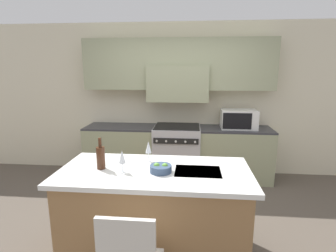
{
  "coord_description": "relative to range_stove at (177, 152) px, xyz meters",
  "views": [
    {
      "loc": [
        0.26,
        -2.8,
        1.89
      ],
      "look_at": [
        -0.05,
        0.45,
        1.18
      ],
      "focal_mm": 28.0,
      "sensor_mm": 36.0,
      "label": 1
    }
  ],
  "objects": [
    {
      "name": "wine_glass_near",
      "position": [
        -0.39,
        -2.12,
        0.61
      ],
      "size": [
        0.06,
        0.06,
        0.22
      ],
      "color": "white",
      "rests_on": "kitchen_island"
    },
    {
      "name": "ground_plane",
      "position": [
        0.0,
        -1.61,
        -0.47
      ],
      "size": [
        10.0,
        10.0,
        0.0
      ],
      "primitive_type": "plane",
      "color": "brown"
    },
    {
      "name": "microwave",
      "position": [
        1.04,
        0.02,
        0.6
      ],
      "size": [
        0.59,
        0.37,
        0.32
      ],
      "color": "silver",
      "rests_on": "back_counter"
    },
    {
      "name": "wine_bottle",
      "position": [
        -0.63,
        -2.05,
        0.58
      ],
      "size": [
        0.08,
        0.08,
        0.31
      ],
      "color": "#422314",
      "rests_on": "kitchen_island"
    },
    {
      "name": "back_cabinetry",
      "position": [
        0.0,
        0.27,
        1.12
      ],
      "size": [
        10.0,
        0.46,
        2.7
      ],
      "color": "beige",
      "rests_on": "ground_plane"
    },
    {
      "name": "kitchen_island",
      "position": [
        -0.1,
        -2.03,
        0.0
      ],
      "size": [
        1.87,
        0.9,
        0.93
      ],
      "color": "olive",
      "rests_on": "ground_plane"
    },
    {
      "name": "wine_glass_far",
      "position": [
        -0.2,
        -1.79,
        0.61
      ],
      "size": [
        0.06,
        0.06,
        0.22
      ],
      "color": "white",
      "rests_on": "kitchen_island"
    },
    {
      "name": "range_stove",
      "position": [
        0.0,
        0.0,
        0.0
      ],
      "size": [
        0.8,
        0.7,
        0.94
      ],
      "color": "#B7B7BC",
      "rests_on": "ground_plane"
    },
    {
      "name": "fruit_bowl",
      "position": [
        -0.03,
        -2.08,
        0.5
      ],
      "size": [
        0.21,
        0.21,
        0.09
      ],
      "color": "#384C6B",
      "rests_on": "kitchen_island"
    },
    {
      "name": "back_counter",
      "position": [
        -0.0,
        0.02,
        -0.01
      ],
      "size": [
        3.22,
        0.62,
        0.91
      ],
      "color": "gray",
      "rests_on": "ground_plane"
    }
  ]
}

